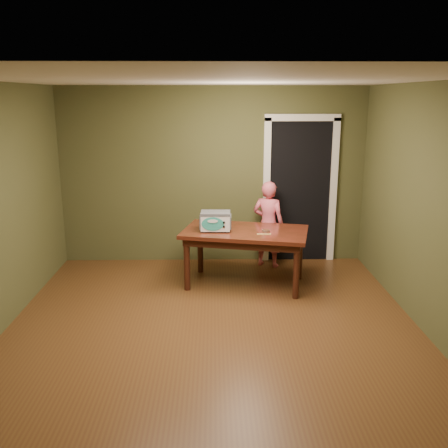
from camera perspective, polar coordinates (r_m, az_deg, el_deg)
name	(u,v)px	position (r m, az deg, el deg)	size (l,w,h in m)	color
floor	(213,334)	(5.42, -1.25, -12.47)	(5.00, 5.00, 0.00)	#503217
room_shell	(212,175)	(4.89, -1.36, 5.67)	(4.52, 5.02, 2.61)	#444625
doorway	(296,188)	(7.84, 8.28, 4.04)	(1.10, 0.66, 2.25)	black
dining_table	(245,237)	(6.55, 2.43, -1.55)	(1.76, 1.23, 0.75)	#35180C
toy_oven	(216,220)	(6.46, -0.98, 0.41)	(0.41, 0.29, 0.25)	#4C4F54
baking_pan	(266,231)	(6.47, 4.82, -0.75)	(0.10, 0.10, 0.02)	silver
spatula	(264,234)	(6.33, 4.59, -1.17)	(0.18, 0.03, 0.01)	#DAB95E
child	(268,224)	(7.30, 5.07, -0.01)	(0.46, 0.30, 1.27)	#E15C6E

